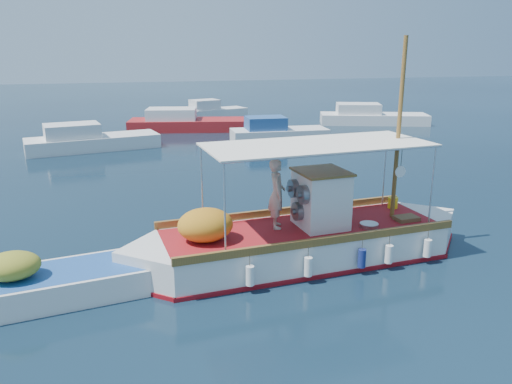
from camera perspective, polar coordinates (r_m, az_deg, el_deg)
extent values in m
plane|color=black|center=(14.93, 2.45, -6.66)|extent=(160.00, 160.00, 0.00)
cube|color=white|center=(14.25, 5.36, -6.29)|extent=(7.94, 3.14, 1.14)
cube|color=white|center=(13.20, -10.32, -8.37)|extent=(2.59, 2.59, 1.14)
cube|color=white|center=(16.19, 17.99, -4.25)|extent=(2.59, 2.59, 1.14)
cube|color=maroon|center=(14.38, 5.32, -7.55)|extent=(8.05, 3.23, 0.19)
cube|color=maroon|center=(14.05, 5.42, -4.21)|extent=(7.92, 2.93, 0.06)
cube|color=brown|center=(15.14, 3.35, -2.17)|extent=(7.87, 0.66, 0.21)
cube|color=brown|center=(12.92, 7.87, -5.57)|extent=(7.87, 0.66, 0.21)
cube|color=white|center=(14.02, 7.43, -0.89)|extent=(1.34, 1.43, 1.56)
cube|color=brown|center=(13.80, 7.55, 2.32)|extent=(1.45, 1.54, 0.06)
cylinder|color=slate|center=(13.36, 5.53, -0.29)|extent=(0.26, 0.53, 0.52)
cylinder|color=slate|center=(13.93, 4.38, 0.43)|extent=(0.26, 0.53, 0.52)
cylinder|color=slate|center=(13.81, 4.89, -2.20)|extent=(0.26, 0.53, 0.52)
cylinder|color=brown|center=(14.83, 15.99, 6.76)|extent=(0.13, 0.13, 5.18)
cylinder|color=brown|center=(14.44, 13.16, 5.05)|extent=(1.87, 0.21, 0.08)
cylinder|color=silver|center=(13.90, -6.20, 0.68)|extent=(0.05, 0.05, 2.33)
cylinder|color=silver|center=(11.79, -3.59, -2.09)|extent=(0.05, 0.05, 2.33)
cylinder|color=silver|center=(16.26, 14.50, 2.52)|extent=(0.05, 0.05, 2.33)
cylinder|color=silver|center=(14.49, 19.48, 0.47)|extent=(0.05, 0.05, 2.33)
cube|color=white|center=(13.57, 7.08, 5.42)|extent=(6.28, 2.91, 0.04)
ellipsoid|color=#C47F1C|center=(13.02, -5.81, -3.76)|extent=(1.54, 1.33, 0.87)
cube|color=yellow|center=(15.04, 9.19, -2.06)|extent=(0.27, 0.20, 0.41)
cylinder|color=yellow|center=(16.24, 15.37, -1.19)|extent=(0.33, 0.33, 0.35)
cube|color=brown|center=(15.22, 16.79, -2.91)|extent=(0.71, 0.51, 0.12)
cylinder|color=#B2B2B2|center=(14.37, 12.79, -3.74)|extent=(0.55, 0.55, 0.12)
cylinder|color=white|center=(13.78, 16.18, 2.24)|extent=(0.31, 0.05, 0.31)
cylinder|color=white|center=(12.26, -0.69, -9.54)|extent=(0.22, 0.22, 0.50)
cylinder|color=navy|center=(13.50, 12.01, -7.42)|extent=(0.22, 0.22, 0.50)
cylinder|color=white|center=(14.64, 19.00, -6.08)|extent=(0.22, 0.22, 0.50)
imported|color=#B8AC99|center=(13.75, 2.40, -0.19)|extent=(0.61, 0.80, 1.95)
cube|color=white|center=(13.06, -22.31, -10.26)|extent=(4.62, 2.34, 0.87)
cube|color=white|center=(13.22, -12.62, -9.05)|extent=(1.71, 1.71, 0.87)
cube|color=#215099|center=(12.89, -22.51, -8.60)|extent=(4.60, 2.15, 0.05)
ellipsoid|color=olive|center=(12.79, -26.13, -7.59)|extent=(1.40, 1.21, 0.63)
cube|color=silver|center=(31.16, -18.07, 5.18)|extent=(7.82, 3.77, 1.00)
cube|color=silver|center=(30.88, -20.28, 6.58)|extent=(3.33, 2.57, 0.80)
cube|color=#A61B1D|center=(37.14, -7.52, 7.48)|extent=(9.13, 4.58, 1.00)
cube|color=silver|center=(37.14, -9.61, 8.79)|extent=(3.92, 3.06, 0.80)
cube|color=silver|center=(32.41, 2.69, 6.35)|extent=(6.27, 2.57, 1.00)
cube|color=#2A528D|center=(32.05, 1.10, 7.88)|extent=(2.57, 2.02, 0.80)
cube|color=silver|center=(41.05, 13.28, 8.00)|extent=(8.69, 5.17, 1.00)
cube|color=silver|center=(40.75, 11.61, 9.32)|extent=(3.86, 3.17, 0.80)
cube|color=silver|center=(43.60, -4.84, 8.82)|extent=(5.94, 3.43, 1.00)
cube|color=silver|center=(43.13, -5.88, 9.92)|extent=(2.62, 2.24, 0.80)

